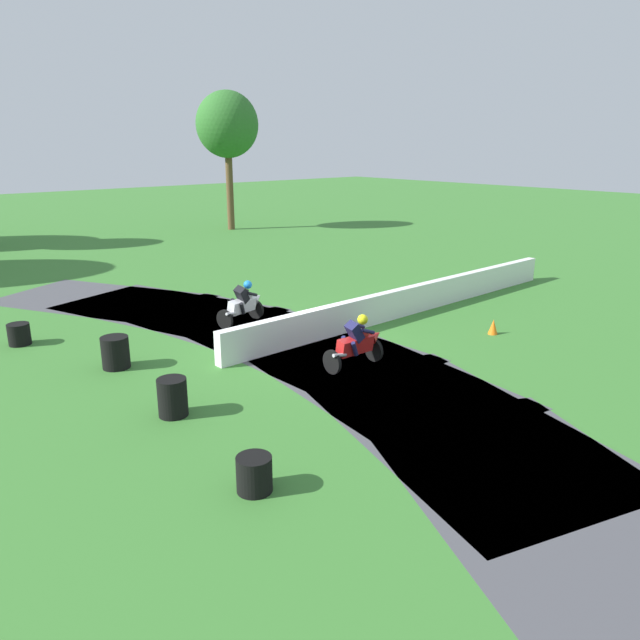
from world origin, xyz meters
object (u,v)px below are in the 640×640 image
object	(u,v)px
motorcycle_chase_white	(244,303)
tire_stack_far	(19,334)
tire_stack_mid_a	(173,397)
tire_stack_near	(254,474)
motorcycle_lead_red	(358,342)
traffic_cone	(493,327)
tire_stack_mid_b	(115,352)

from	to	relation	value
motorcycle_chase_white	tire_stack_far	bearing A→B (deg)	158.19
tire_stack_mid_a	tire_stack_near	bearing A→B (deg)	-95.68
motorcycle_lead_red	tire_stack_mid_a	distance (m)	4.82
motorcycle_chase_white	traffic_cone	bearing A→B (deg)	-48.93
tire_stack_mid_a	tire_stack_mid_b	xyz separation A→B (m)	(0.22, 3.42, 0.00)
motorcycle_lead_red	traffic_cone	size ratio (longest dim) A/B	3.83
tire_stack_near	tire_stack_far	bearing A→B (deg)	94.17
motorcycle_lead_red	tire_stack_near	distance (m)	5.92
motorcycle_chase_white	tire_stack_far	xyz separation A→B (m)	(-5.87, 2.35, -0.35)
tire_stack_far	motorcycle_chase_white	bearing A→B (deg)	-21.81
tire_stack_near	tire_stack_far	distance (m)	10.32
motorcycle_lead_red	tire_stack_mid_b	world-z (taller)	motorcycle_lead_red
tire_stack_mid_a	motorcycle_chase_white	bearing A→B (deg)	43.53
tire_stack_mid_b	traffic_cone	bearing A→B (deg)	-25.48
motorcycle_chase_white	tire_stack_mid_a	xyz separation A→B (m)	(-4.78, -4.54, -0.25)
motorcycle_lead_red	tire_stack_far	xyz separation A→B (m)	(-5.88, 7.35, -0.36)
tire_stack_near	tire_stack_mid_a	distance (m)	3.42
tire_stack_near	tire_stack_mid_b	size ratio (longest dim) A/B	0.75
tire_stack_near	tire_stack_mid_b	distance (m)	6.84
tire_stack_far	tire_stack_mid_a	bearing A→B (deg)	-81.02
motorcycle_chase_white	traffic_cone	distance (m)	7.48
tire_stack_near	motorcycle_chase_white	bearing A→B (deg)	57.21
tire_stack_mid_a	tire_stack_far	size ratio (longest dim) A/B	1.33
motorcycle_lead_red	motorcycle_chase_white	bearing A→B (deg)	90.15
tire_stack_mid_a	traffic_cone	xyz separation A→B (m)	(9.69, -1.09, -0.18)
motorcycle_lead_red	motorcycle_chase_white	xyz separation A→B (m)	(-0.01, 5.01, -0.01)
tire_stack_far	traffic_cone	size ratio (longest dim) A/B	1.36
motorcycle_chase_white	tire_stack_far	size ratio (longest dim) A/B	2.86
tire_stack_mid_a	tire_stack_mid_b	distance (m)	3.42
tire_stack_mid_a	tire_stack_mid_b	world-z (taller)	same
motorcycle_lead_red	tire_stack_mid_b	distance (m)	6.00
tire_stack_mid_b	tire_stack_far	xyz separation A→B (m)	(-1.31, 3.47, -0.10)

